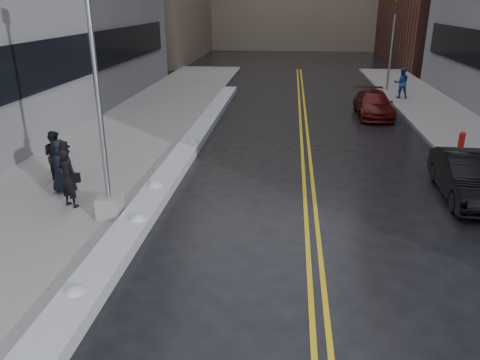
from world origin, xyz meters
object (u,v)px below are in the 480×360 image
(fire_hydrant, at_px, (462,139))
(pedestrian_c, at_px, (61,166))
(lamppost, at_px, (102,137))
(traffic_signal, at_px, (392,42))
(pedestrian_fedora, at_px, (68,177))
(car_maroon, at_px, (374,104))
(car_black, at_px, (468,177))
(pedestrian_b, at_px, (55,155))
(pedestrian_east, at_px, (401,83))

(fire_hydrant, xyz_separation_m, pedestrian_c, (-14.48, -6.37, 0.48))
(lamppost, distance_m, traffic_signal, 24.98)
(pedestrian_fedora, xyz_separation_m, car_maroon, (11.10, 13.80, -0.42))
(pedestrian_c, bearing_deg, traffic_signal, -109.23)
(car_black, bearing_deg, fire_hydrant, 76.40)
(traffic_signal, xyz_separation_m, pedestrian_fedora, (-13.24, -21.43, -2.32))
(pedestrian_b, distance_m, pedestrian_c, 1.34)
(lamppost, xyz_separation_m, pedestrian_c, (-2.18, 1.63, -1.50))
(traffic_signal, bearing_deg, pedestrian_fedora, -121.71)
(pedestrian_b, height_order, car_maroon, pedestrian_b)
(fire_hydrant, distance_m, car_black, 5.37)
(pedestrian_fedora, distance_m, pedestrian_b, 2.63)
(fire_hydrant, relative_size, traffic_signal, 0.12)
(fire_hydrant, bearing_deg, pedestrian_c, -156.25)
(car_maroon, bearing_deg, pedestrian_east, 63.36)
(fire_hydrant, bearing_deg, pedestrian_b, -160.94)
(pedestrian_east, bearing_deg, lamppost, 56.12)
(car_maroon, bearing_deg, pedestrian_b, -136.88)
(pedestrian_fedora, bearing_deg, lamppost, -179.88)
(pedestrian_c, distance_m, car_black, 13.04)
(pedestrian_east, relative_size, car_black, 0.43)
(traffic_signal, relative_size, pedestrian_b, 3.47)
(traffic_signal, height_order, car_maroon, traffic_signal)
(pedestrian_fedora, xyz_separation_m, pedestrian_east, (13.52, 18.55, 0.02))
(pedestrian_fedora, height_order, pedestrian_c, pedestrian_fedora)
(pedestrian_fedora, relative_size, pedestrian_b, 1.07)
(pedestrian_b, bearing_deg, car_black, -162.43)
(lamppost, distance_m, pedestrian_c, 3.11)
(traffic_signal, relative_size, pedestrian_east, 3.16)
(traffic_signal, distance_m, pedestrian_c, 24.82)
(traffic_signal, height_order, pedestrian_east, traffic_signal)
(pedestrian_b, relative_size, car_maroon, 0.38)
(pedestrian_b, bearing_deg, pedestrian_east, -115.36)
(pedestrian_fedora, height_order, pedestrian_east, pedestrian_east)
(pedestrian_fedora, height_order, car_black, pedestrian_fedora)
(traffic_signal, height_order, pedestrian_fedora, traffic_signal)
(fire_hydrant, bearing_deg, car_maroon, 112.53)
(traffic_signal, height_order, pedestrian_b, traffic_signal)
(lamppost, distance_m, pedestrian_fedora, 2.13)
(pedestrian_c, distance_m, pedestrian_east, 22.56)
(car_black, bearing_deg, pedestrian_east, 88.12)
(pedestrian_b, bearing_deg, car_maroon, -120.13)
(lamppost, bearing_deg, pedestrian_b, 136.82)
(traffic_signal, bearing_deg, pedestrian_b, -127.39)
(pedestrian_b, relative_size, pedestrian_east, 0.91)
(pedestrian_fedora, bearing_deg, car_black, -147.93)
(pedestrian_fedora, bearing_deg, traffic_signal, -100.19)
(pedestrian_c, relative_size, car_black, 0.40)
(traffic_signal, bearing_deg, pedestrian_c, -124.46)
(pedestrian_fedora, bearing_deg, pedestrian_c, -33.67)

